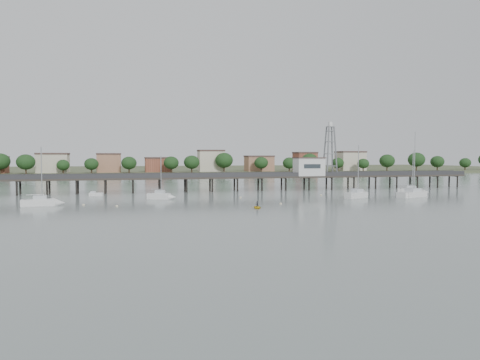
% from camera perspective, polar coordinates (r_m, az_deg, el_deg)
% --- Properties ---
extents(ground_plane, '(500.00, 500.00, 0.00)m').
position_cam_1_polar(ground_plane, '(71.22, 7.68, -4.94)').
color(ground_plane, slate).
rests_on(ground_plane, ground).
extents(pier, '(150.00, 5.00, 5.50)m').
position_cam_1_polar(pier, '(128.47, -2.01, 0.32)').
color(pier, '#2D2823').
rests_on(pier, ground).
extents(pier_building, '(8.40, 5.40, 5.30)m').
position_cam_1_polar(pier_building, '(135.57, 8.40, 1.64)').
color(pier_building, silver).
rests_on(pier_building, ground).
extents(lattice_tower, '(3.20, 3.20, 15.50)m').
position_cam_1_polar(lattice_tower, '(138.10, 10.92, 3.48)').
color(lattice_tower, slate).
rests_on(lattice_tower, ground).
extents(sailboat_b, '(6.18, 4.07, 10.12)m').
position_cam_1_polar(sailboat_b, '(106.83, -9.35, -1.95)').
color(sailboat_b, silver).
rests_on(sailboat_b, ground).
extents(sailboat_d, '(10.38, 6.73, 16.43)m').
position_cam_1_polar(sailboat_d, '(119.55, 20.78, -1.60)').
color(sailboat_d, silver).
rests_on(sailboat_d, ground).
extents(sailboat_c, '(7.85, 5.77, 12.84)m').
position_cam_1_polar(sailboat_c, '(112.80, 14.40, -1.75)').
color(sailboat_c, silver).
rests_on(sailboat_c, ground).
extents(sailboat_a, '(7.42, 2.76, 12.09)m').
position_cam_1_polar(sailboat_a, '(99.17, -22.57, -2.53)').
color(sailboat_a, silver).
rests_on(sailboat_a, ground).
extents(sailboat_e, '(7.14, 4.82, 11.61)m').
position_cam_1_polar(sailboat_e, '(128.18, 20.56, -1.29)').
color(sailboat_e, silver).
rests_on(sailboat_e, ground).
extents(white_tender, '(3.43, 1.75, 1.28)m').
position_cam_1_polar(white_tender, '(118.94, -17.18, -1.67)').
color(white_tender, silver).
rests_on(white_tender, ground).
extents(yellow_dinghy, '(1.99, 0.76, 2.72)m').
position_cam_1_polar(yellow_dinghy, '(87.27, 2.11, -3.45)').
color(yellow_dinghy, yellow).
rests_on(yellow_dinghy, ground).
extents(dinghy_occupant, '(0.43, 1.08, 0.26)m').
position_cam_1_polar(dinghy_occupant, '(87.27, 2.11, -3.45)').
color(dinghy_occupant, black).
rests_on(dinghy_occupant, ground).
extents(mooring_buoys, '(84.79, 20.55, 0.39)m').
position_cam_1_polar(mooring_buoys, '(100.44, 2.57, -2.56)').
color(mooring_buoys, beige).
rests_on(mooring_buoys, ground).
extents(far_shore, '(500.00, 170.00, 10.40)m').
position_cam_1_polar(far_shore, '(306.56, -8.64, 1.31)').
color(far_shore, '#475133').
rests_on(far_shore, ground).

